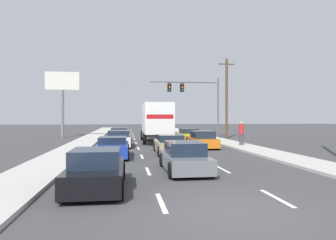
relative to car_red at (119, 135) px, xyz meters
name	(u,v)px	position (x,y,z in m)	size (l,w,h in m)	color
ground_plane	(151,140)	(3.27, 1.20, -0.60)	(140.00, 140.00, 0.00)	#3D3D3F
sidewalk_right	(225,142)	(9.69, -3.80, -0.53)	(2.33, 80.00, 0.14)	#B2AFA8
sidewalk_left	(82,144)	(-3.14, -3.80, -0.53)	(2.33, 80.00, 0.14)	#B2AFA8
lane_markings	(152,141)	(3.27, -0.24, -0.59)	(3.54, 57.00, 0.01)	silver
car_red	(119,135)	(0.00, 0.00, 0.00)	(1.97, 4.08, 1.29)	red
car_white	(119,139)	(0.09, -6.30, 0.02)	(1.98, 4.50, 1.32)	white
car_blue	(113,148)	(-0.14, -12.80, -0.04)	(1.96, 4.20, 1.21)	#1E389E
car_black	(96,171)	(-0.35, -20.89, 0.00)	(1.87, 4.08, 1.34)	black
box_truck	(156,120)	(3.44, -2.66, 1.47)	(2.73, 8.12, 3.60)	white
car_tan	(170,145)	(3.48, -11.37, -0.02)	(1.95, 4.49, 1.23)	tan
car_gray	(184,158)	(3.14, -18.06, 0.00)	(1.81, 4.07, 1.30)	slate
car_yellow	(188,135)	(6.89, -0.86, -0.04)	(2.00, 4.37, 1.24)	yellow
car_orange	(202,140)	(6.47, -8.03, 0.00)	(1.93, 4.38, 1.32)	orange
traffic_signal_mast	(190,93)	(8.16, 4.09, 4.62)	(8.24, 0.69, 7.02)	#595B56
utility_pole_mid	(227,97)	(11.75, 1.72, 3.97)	(1.80, 0.28, 8.85)	brown
roadside_billboard	(62,91)	(-6.66, 6.01, 4.83)	(3.87, 0.36, 7.65)	slate
pedestrian_near_corner	(241,133)	(9.81, -7.63, 0.48)	(0.38, 0.38, 1.86)	#3F3F42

